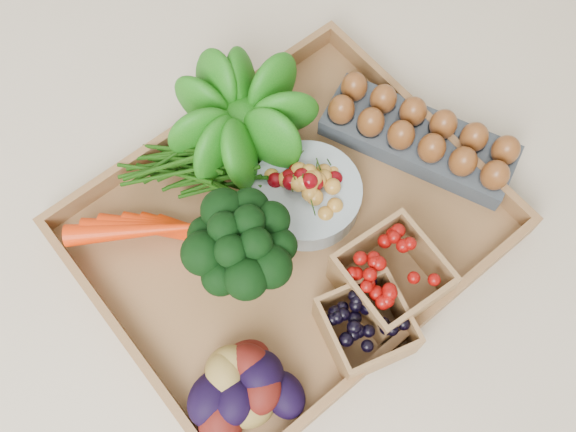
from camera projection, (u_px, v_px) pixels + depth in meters
ground at (288, 233)px, 0.93m from camera, size 4.00×4.00×0.00m
tray at (288, 231)px, 0.93m from camera, size 0.55×0.45×0.01m
carrots at (189, 232)px, 0.89m from camera, size 0.20×0.15×0.05m
lettuce at (239, 118)px, 0.91m from camera, size 0.15×0.15×0.15m
broccoli at (244, 258)px, 0.84m from camera, size 0.14×0.14×0.11m
cherry_bowl at (307, 195)px, 0.92m from camera, size 0.16×0.16×0.04m
egg_carton at (419, 140)px, 0.96m from camera, size 0.21×0.30×0.03m
potatoes at (243, 383)px, 0.79m from camera, size 0.16×0.16×0.09m
punnet_blackberry at (366, 326)px, 0.83m from camera, size 0.13×0.13×0.07m
punnet_raspberry at (391, 277)px, 0.85m from camera, size 0.13×0.13×0.08m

